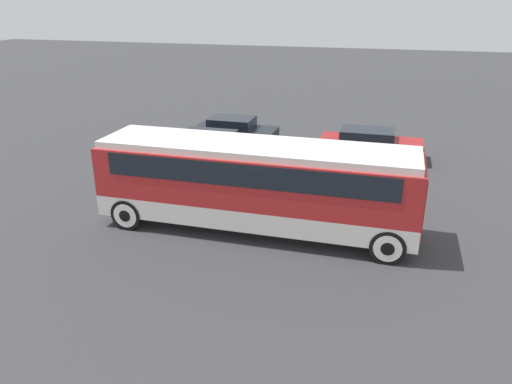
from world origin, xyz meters
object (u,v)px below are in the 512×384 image
object	(u,v)px
parked_car_near	(234,131)
parked_car_mid	(211,147)
tour_bus	(259,179)
parked_car_far	(370,144)

from	to	relation	value
parked_car_near	parked_car_mid	distance (m)	2.87
parked_car_near	parked_car_mid	xyz separation A→B (m)	(-0.18, -2.86, -0.01)
tour_bus	parked_car_mid	xyz separation A→B (m)	(-3.99, 6.25, -1.05)
parked_car_mid	parked_car_far	distance (m)	7.33
tour_bus	parked_car_far	size ratio (longest dim) A/B	2.15
parked_car_mid	parked_car_far	xyz separation A→B (m)	(6.90, 2.49, -0.01)
tour_bus	parked_car_far	xyz separation A→B (m)	(2.91, 8.74, -1.05)
parked_car_mid	parked_car_near	bearing A→B (deg)	86.35
tour_bus	parked_car_mid	world-z (taller)	tour_bus
parked_car_near	parked_car_far	bearing A→B (deg)	-3.22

